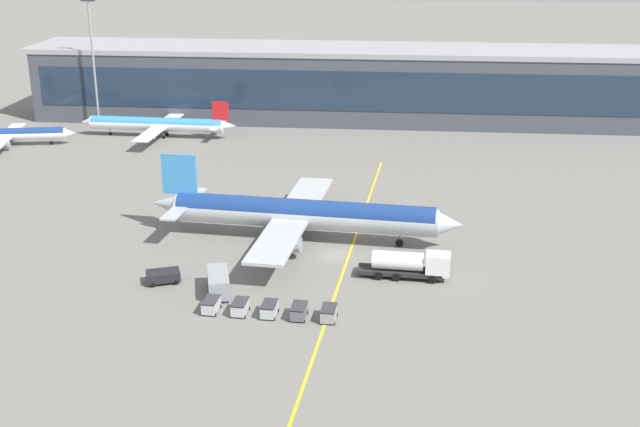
# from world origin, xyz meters

# --- Properties ---
(ground_plane) EXTENTS (700.00, 700.00, 0.00)m
(ground_plane) POSITION_xyz_m (0.00, 0.00, 0.00)
(ground_plane) COLOR slate
(apron_lead_in_line) EXTENTS (6.01, 79.82, 0.01)m
(apron_lead_in_line) POSITION_xyz_m (1.84, 2.00, 0.00)
(apron_lead_in_line) COLOR yellow
(apron_lead_in_line) RESTS_ON ground_plane
(terminal_building) EXTENTS (155.87, 19.20, 15.12)m
(terminal_building) POSITION_xyz_m (8.05, 74.86, 7.58)
(terminal_building) COLOR #424751
(terminal_building) RESTS_ON ground_plane
(main_airliner) EXTENTS (41.73, 33.21, 10.84)m
(main_airliner) POSITION_xyz_m (-4.79, 4.42, 3.63)
(main_airliner) COLOR #B2B7BC
(main_airliner) RESTS_ON ground_plane
(fuel_tanker) EXTENTS (10.94, 3.22, 3.25)m
(fuel_tanker) POSITION_xyz_m (9.24, -6.47, 1.75)
(fuel_tanker) COLOR #232326
(fuel_tanker) RESTS_ON ground_plane
(pushback_tug) EXTENTS (4.38, 3.53, 1.40)m
(pushback_tug) POSITION_xyz_m (-19.42, -10.54, 0.85)
(pushback_tug) COLOR black
(pushback_tug) RESTS_ON ground_plane
(lavatory_truck) EXTENTS (3.69, 6.19, 2.50)m
(lavatory_truck) POSITION_xyz_m (-12.33, -12.67, 1.42)
(lavatory_truck) COLOR gray
(lavatory_truck) RESTS_ON ground_plane
(baggage_cart_0) EXTENTS (1.76, 2.74, 1.48)m
(baggage_cart_0) POSITION_xyz_m (-12.12, -17.40, 0.78)
(baggage_cart_0) COLOR #B2B7BC
(baggage_cart_0) RESTS_ON ground_plane
(baggage_cart_1) EXTENTS (1.76, 2.74, 1.48)m
(baggage_cart_1) POSITION_xyz_m (-8.93, -17.58, 0.78)
(baggage_cart_1) COLOR #B2B7BC
(baggage_cart_1) RESTS_ON ground_plane
(baggage_cart_2) EXTENTS (1.76, 2.74, 1.48)m
(baggage_cart_2) POSITION_xyz_m (-5.74, -17.76, 0.78)
(baggage_cart_2) COLOR #B2B7BC
(baggage_cart_2) RESTS_ON ground_plane
(baggage_cart_3) EXTENTS (1.76, 2.74, 1.48)m
(baggage_cart_3) POSITION_xyz_m (-2.54, -17.94, 0.78)
(baggage_cart_3) COLOR #595B60
(baggage_cart_3) RESTS_ON ground_plane
(baggage_cart_4) EXTENTS (1.76, 2.74, 1.48)m
(baggage_cart_4) POSITION_xyz_m (0.65, -18.13, 0.78)
(baggage_cart_4) COLOR gray
(baggage_cart_4) RESTS_ON ground_plane
(commuter_jet_far) EXTENTS (23.71, 18.92, 6.50)m
(commuter_jet_far) POSITION_xyz_m (-64.61, 46.70, 2.21)
(commuter_jet_far) COLOR white
(commuter_jet_far) RESTS_ON ground_plane
(commuter_jet_near) EXTENTS (31.25, 24.95, 7.38)m
(commuter_jet_near) POSITION_xyz_m (-39.07, 55.70, 2.58)
(commuter_jet_near) COLOR white
(commuter_jet_near) RESTS_ON ground_plane
(apron_light_mast_0) EXTENTS (2.80, 0.50, 25.77)m
(apron_light_mast_0) POSITION_xyz_m (-53.49, 62.90, 14.91)
(apron_light_mast_0) COLOR gray
(apron_light_mast_0) RESTS_ON ground_plane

